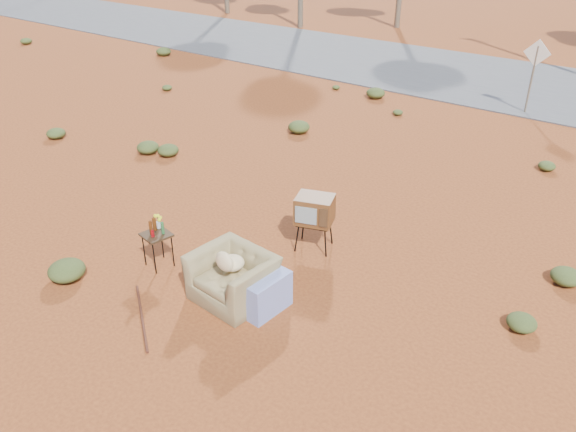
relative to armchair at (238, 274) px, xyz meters
The scene contains 8 objects.
ground 0.86m from the armchair, 164.86° to the left, with size 140.00×140.00×0.00m, color #94451D.
highway 15.21m from the armchair, 92.58° to the left, with size 140.00×7.00×0.04m, color #565659.
armchair is the anchor object (origin of this frame).
tv_unit 2.02m from the armchair, 88.35° to the left, with size 0.78×0.70×1.05m.
side_table 1.79m from the armchair, behind, with size 0.53×0.53×0.91m.
rusty_bar 1.60m from the armchair, 125.61° to the right, with size 0.04×0.04×1.64m, color #532516.
road_sign 12.25m from the armchair, 86.17° to the left, with size 0.78×0.06×2.19m.
scrub_patch 4.85m from the armchair, 108.17° to the left, with size 17.49×8.07×0.33m.
Camera 1 is at (5.64, -5.48, 5.53)m, focal length 35.00 mm.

